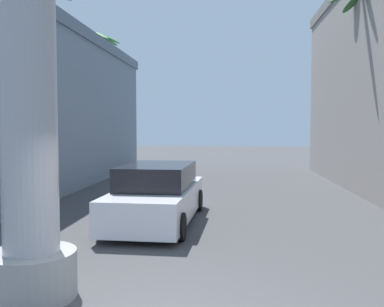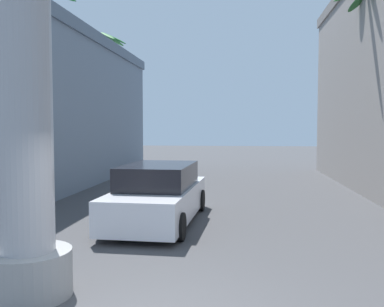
{
  "view_description": "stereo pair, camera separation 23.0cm",
  "coord_description": "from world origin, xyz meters",
  "px_view_note": "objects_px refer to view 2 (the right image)",
  "views": [
    {
      "loc": [
        0.92,
        -5.02,
        2.55
      ],
      "look_at": [
        0.0,
        4.91,
        1.93
      ],
      "focal_mm": 40.0,
      "sensor_mm": 36.0,
      "label": 1
    },
    {
      "loc": [
        1.15,
        -4.99,
        2.55
      ],
      "look_at": [
        0.0,
        4.91,
        1.93
      ],
      "focal_mm": 40.0,
      "sensor_mm": 36.0,
      "label": 2
    }
  ],
  "objects_px": {
    "palm_tree_mid_right": "(375,56)",
    "palm_tree_far_left": "(99,79)",
    "palm_tree_mid_left": "(33,60)",
    "car_lead": "(159,195)"
  },
  "relations": [
    {
      "from": "car_lead",
      "to": "palm_tree_mid_right",
      "type": "distance_m",
      "value": 9.79
    },
    {
      "from": "palm_tree_mid_right",
      "to": "palm_tree_far_left",
      "type": "relative_size",
      "value": 0.98
    },
    {
      "from": "car_lead",
      "to": "palm_tree_far_left",
      "type": "relative_size",
      "value": 0.64
    },
    {
      "from": "palm_tree_mid_left",
      "to": "palm_tree_far_left",
      "type": "height_order",
      "value": "palm_tree_mid_left"
    },
    {
      "from": "palm_tree_mid_left",
      "to": "palm_tree_far_left",
      "type": "distance_m",
      "value": 7.78
    },
    {
      "from": "palm_tree_mid_right",
      "to": "car_lead",
      "type": "bearing_deg",
      "value": -143.05
    },
    {
      "from": "palm_tree_far_left",
      "to": "palm_tree_mid_right",
      "type": "bearing_deg",
      "value": -28.4
    },
    {
      "from": "car_lead",
      "to": "palm_tree_mid_left",
      "type": "xyz_separation_m",
      "value": [
        -5.65,
        4.37,
        4.34
      ]
    },
    {
      "from": "car_lead",
      "to": "palm_tree_mid_right",
      "type": "relative_size",
      "value": 0.66
    },
    {
      "from": "palm_tree_mid_left",
      "to": "palm_tree_far_left",
      "type": "xyz_separation_m",
      "value": [
        -0.1,
        7.78,
        0.17
      ]
    }
  ]
}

